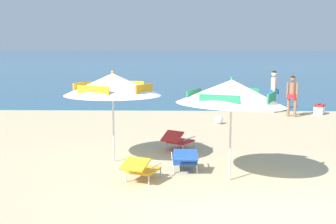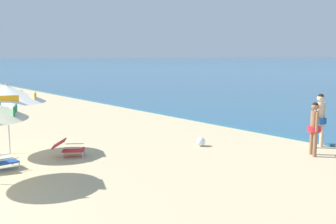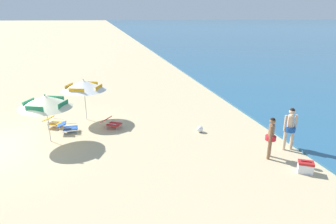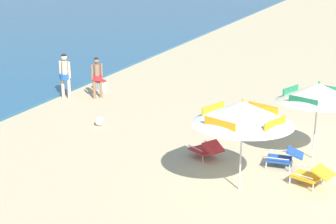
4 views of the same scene
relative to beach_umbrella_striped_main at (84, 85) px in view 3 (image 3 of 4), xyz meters
The scene contains 10 objects.
ground_plane 4.30m from the beach_umbrella_striped_main, 46.60° to the right, with size 800.00×800.00×0.00m, color tan.
beach_umbrella_striped_main is the anchor object (origin of this frame).
beach_umbrella_striped_second 2.88m from the beach_umbrella_striped_main, 28.77° to the right, with size 2.85×2.84×2.07m.
lounge_chair_under_umbrella 2.45m from the beach_umbrella_striped_main, 39.19° to the left, with size 0.92×1.03×0.52m.
lounge_chair_beside_umbrella 2.28m from the beach_umbrella_striped_main, 63.32° to the right, with size 0.81×1.00×0.51m.
lounge_chair_facing_sea 2.37m from the beach_umbrella_striped_main, 25.11° to the right, with size 0.60×0.89×0.51m.
person_standing_near_shore 9.10m from the beach_umbrella_striped_main, 49.41° to the left, with size 0.39×0.39×1.59m.
person_standing_beside 9.68m from the beach_umbrella_striped_main, 55.85° to the left, with size 0.42×0.51×1.73m.
cooler_box 10.49m from the beach_umbrella_striped_main, 46.31° to the left, with size 0.55×0.60×0.43m.
beach_ball 6.15m from the beach_umbrella_striped_main, 60.56° to the left, with size 0.29×0.29×0.29m, color white.
Camera 3 is at (12.03, 3.86, 5.07)m, focal length 31.09 mm.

